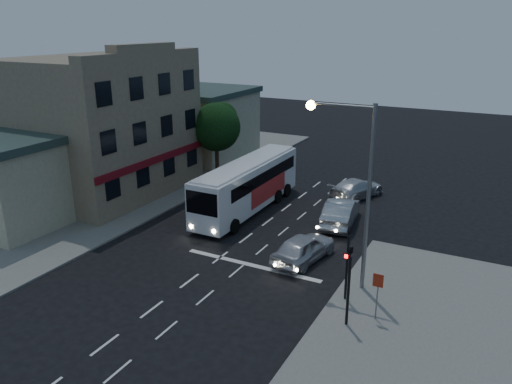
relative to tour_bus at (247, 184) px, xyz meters
The scene contains 15 objects.
ground 9.73m from the tour_bus, 76.65° to the right, with size 120.00×120.00×0.00m, color black.
sidewalk_far 11.03m from the tour_bus, behind, with size 12.00×50.00×0.12m, color slate.
road_markings 7.18m from the tour_bus, 59.74° to the right, with size 8.00×30.55×0.01m.
tour_bus is the anchor object (origin of this frame).
car_suv 8.54m from the tour_bus, 40.42° to the right, with size 1.83×4.54×1.55m, color silver.
car_sedan_a 6.68m from the tour_bus, ahead, with size 1.77×5.08×1.67m, color #A7AAB0.
car_sedan_b 8.59m from the tour_bus, 45.63° to the left, with size 2.02×4.97×1.44m, color silver.
traffic_signal_main 12.99m from the tour_bus, 40.97° to the right, with size 0.25×0.35×4.10m.
traffic_signal_side 14.85m from the tour_bus, 44.96° to the right, with size 0.18×0.15×4.10m.
regulatory_sign 14.94m from the tour_bus, 39.63° to the right, with size 0.45×0.12×2.20m.
streetlight 12.50m from the tour_bus, 36.60° to the right, with size 3.32×0.44×9.00m.
main_building 12.27m from the tour_bus, behind, with size 10.12×12.00×11.00m.
low_building_south 15.76m from the tour_bus, 141.47° to the right, with size 7.40×5.40×5.70m.
low_building_north 15.64m from the tour_bus, 136.53° to the left, with size 9.40×9.40×6.50m.
street_tree 8.70m from the tour_bus, 136.31° to the left, with size 4.00×4.00×6.20m.
Camera 1 is at (13.39, -19.41, 12.40)m, focal length 35.00 mm.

